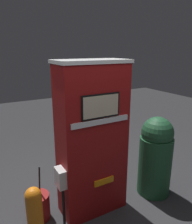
% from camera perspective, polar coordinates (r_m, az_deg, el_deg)
% --- Properties ---
extents(ground_plane, '(14.00, 14.00, 0.00)m').
position_cam_1_polar(ground_plane, '(3.08, 1.03, -25.57)').
color(ground_plane, '#2D2D30').
extents(gas_pump, '(0.92, 0.44, 1.94)m').
position_cam_1_polar(gas_pump, '(2.69, -1.11, -7.41)').
color(gas_pump, maroon).
rests_on(gas_pump, ground_plane).
extents(trash_bin, '(0.47, 0.47, 1.16)m').
position_cam_1_polar(trash_bin, '(3.28, 15.28, -10.85)').
color(trash_bin, '#1E4C2D').
rests_on(trash_bin, ground_plane).
extents(squeegee_bucket, '(0.29, 0.29, 0.73)m').
position_cam_1_polar(squeegee_bucket, '(3.04, -14.89, -22.72)').
color(squeegee_bucket, maroon).
rests_on(squeegee_bucket, ground_plane).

